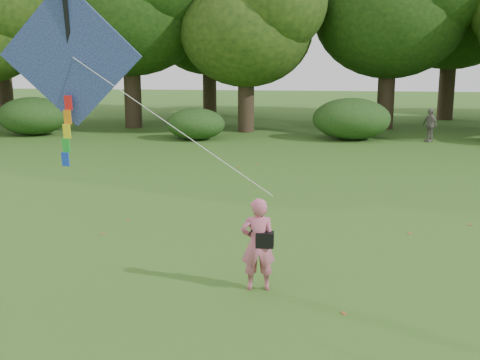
# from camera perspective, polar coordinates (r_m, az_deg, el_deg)

# --- Properties ---
(ground) EXTENTS (100.00, 100.00, 0.00)m
(ground) POSITION_cam_1_polar(r_m,az_deg,el_deg) (10.43, 0.75, -10.49)
(ground) COLOR #265114
(ground) RESTS_ON ground
(man_kite_flyer) EXTENTS (0.64, 0.46, 1.61)m
(man_kite_flyer) POSITION_cam_1_polar(r_m,az_deg,el_deg) (10.24, 1.70, -6.11)
(man_kite_flyer) COLOR #C45C77
(man_kite_flyer) RESTS_ON ground
(bystander_right) EXTENTS (0.74, 0.93, 1.48)m
(bystander_right) POSITION_cam_1_polar(r_m,az_deg,el_deg) (27.93, 17.55, 4.99)
(bystander_right) COLOR slate
(bystander_right) RESTS_ON ground
(crossbody_bag) EXTENTS (0.43, 0.20, 0.68)m
(crossbody_bag) POSITION_cam_1_polar(r_m,az_deg,el_deg) (10.17, 2.35, -5.61)
(crossbody_bag) COLOR black
(crossbody_bag) RESTS_ON ground
(flying_kite) EXTENTS (4.96, 1.15, 3.55)m
(flying_kite) POSITION_cam_1_polar(r_m,az_deg,el_deg) (11.25, -15.76, 11.06)
(flying_kite) COLOR #2641A6
(flying_kite) RESTS_ON ground
(tree_line) EXTENTS (54.70, 15.30, 9.48)m
(tree_line) POSITION_cam_1_polar(r_m,az_deg,el_deg) (32.49, 7.79, 15.01)
(tree_line) COLOR #3A2D1E
(tree_line) RESTS_ON ground
(shrub_band) EXTENTS (39.15, 3.22, 1.88)m
(shrub_band) POSITION_cam_1_polar(r_m,az_deg,el_deg) (27.41, 2.75, 5.67)
(shrub_band) COLOR #264919
(shrub_band) RESTS_ON ground
(fallen_leaves) EXTENTS (11.68, 15.48, 0.01)m
(fallen_leaves) POSITION_cam_1_polar(r_m,az_deg,el_deg) (13.26, 3.82, -5.43)
(fallen_leaves) COLOR brown
(fallen_leaves) RESTS_ON ground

